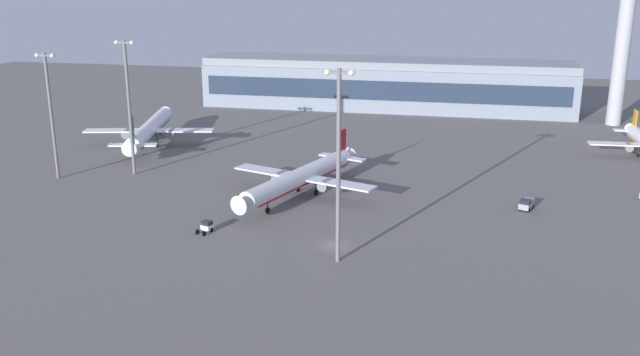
{
  "coord_description": "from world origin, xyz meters",
  "views": [
    {
      "loc": [
        20.51,
        -106.57,
        44.62
      ],
      "look_at": [
        -7.72,
        25.28,
        4.0
      ],
      "focal_mm": 38.71,
      "sensor_mm": 36.0,
      "label": 1
    }
  ],
  "objects": [
    {
      "name": "apron_light_east",
      "position": [
        -67.96,
        25.97,
        15.82
      ],
      "size": [
        4.8,
        0.9,
        27.91
      ],
      "color": "slate",
      "rests_on": "ground"
    },
    {
      "name": "maintenance_van",
      "position": [
        33.26,
        25.78,
        1.18
      ],
      "size": [
        3.32,
        4.57,
        2.25
      ],
      "rotation": [
        0.0,
        0.0,
        2.77
      ],
      "color": "gray",
      "rests_on": "ground"
    },
    {
      "name": "apron_light_west",
      "position": [
        -52.7,
        32.48,
        17.05
      ],
      "size": [
        4.8,
        0.9,
        30.31
      ],
      "color": "slate",
      "rests_on": "ground"
    },
    {
      "name": "ground_plane",
      "position": [
        0.0,
        0.0,
        0.0
      ],
      "size": [
        416.0,
        416.0,
        0.0
      ],
      "primitive_type": "plane",
      "color": "#605E5B"
    },
    {
      "name": "airplane_far_stand",
      "position": [
        -61.17,
        58.55,
        4.24
      ],
      "size": [
        33.92,
        43.29,
        11.21
      ],
      "rotation": [
        0.0,
        0.0,
        0.23
      ],
      "color": "white",
      "rests_on": "ground"
    },
    {
      "name": "terminal_building",
      "position": [
        -6.31,
        123.75,
        8.09
      ],
      "size": [
        122.07,
        22.4,
        16.4
      ],
      "color": "gray",
      "rests_on": "ground"
    },
    {
      "name": "pushback_tug",
      "position": [
        -23.23,
        1.37,
        1.07
      ],
      "size": [
        2.67,
        3.48,
        2.05
      ],
      "rotation": [
        0.0,
        0.0,
        5.96
      ],
      "color": "white",
      "rests_on": "ground"
    },
    {
      "name": "airplane_mid_apron",
      "position": [
        -11.52,
        24.91,
        4.05
      ],
      "size": [
        31.91,
        40.55,
        10.72
      ],
      "rotation": [
        0.0,
        0.0,
        2.81
      ],
      "color": "silver",
      "rests_on": "ground"
    },
    {
      "name": "control_tower",
      "position": [
        64.44,
        111.89,
        27.93
      ],
      "size": [
        8.0,
        8.0,
        49.05
      ],
      "color": "#A8A8B2",
      "rests_on": "ground"
    },
    {
      "name": "apron_light_central",
      "position": [
        1.94,
        -6.31,
        17.3
      ],
      "size": [
        4.8,
        0.9,
        30.79
      ],
      "color": "slate",
      "rests_on": "ground"
    }
  ]
}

